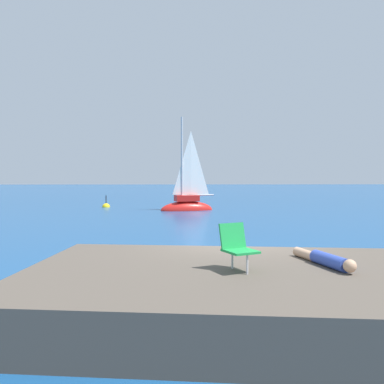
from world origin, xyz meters
name	(u,v)px	position (x,y,z in m)	size (l,w,h in m)	color
ground_plane	(235,273)	(0.00, 0.00, 0.00)	(160.00, 160.00, 0.00)	navy
shore_ledge	(239,293)	(-0.33, -3.17, 0.41)	(7.45, 4.71, 0.82)	brown
boulder_seaward	(234,280)	(-0.12, -0.70, 0.00)	(1.15, 0.92, 0.63)	brown
boulder_inland	(275,282)	(0.80, -0.87, 0.00)	(1.36, 1.09, 0.75)	#4D4538
sailboat_near	(187,205)	(-0.95, 17.66, 0.37)	(3.74, 2.12, 6.76)	red
person_sunbather	(325,259)	(1.26, -2.88, 0.93)	(0.64, 1.72, 0.25)	#334CB2
beach_chair	(237,245)	(-0.38, -3.20, 1.26)	(0.68, 0.74, 0.80)	green
marker_buoy	(106,207)	(-6.79, 20.41, 0.01)	(0.56, 0.56, 1.13)	yellow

